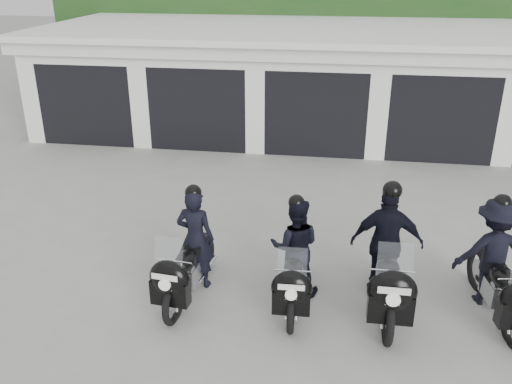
# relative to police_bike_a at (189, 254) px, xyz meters

# --- Properties ---
(ground) EXTENTS (80.00, 80.00, 0.00)m
(ground) POSITION_rel_police_bike_a_xyz_m (1.50, 1.19, -0.70)
(ground) COLOR #A0A09A
(ground) RESTS_ON ground
(garage_block) EXTENTS (16.40, 6.80, 2.96)m
(garage_block) POSITION_rel_police_bike_a_xyz_m (1.50, 9.25, 0.73)
(garage_block) COLOR white
(garage_block) RESTS_ON ground
(background_vegetation) EXTENTS (20.00, 3.90, 5.80)m
(background_vegetation) POSITION_rel_police_bike_a_xyz_m (1.87, 14.11, 2.07)
(background_vegetation) COLOR #183B15
(background_vegetation) RESTS_ON ground
(police_bike_a) EXTENTS (0.73, 2.01, 1.75)m
(police_bike_a) POSITION_rel_police_bike_a_xyz_m (0.00, 0.00, 0.00)
(police_bike_a) COLOR black
(police_bike_a) RESTS_ON ground
(police_bike_b) EXTENTS (0.78, 1.93, 1.68)m
(police_bike_b) POSITION_rel_police_bike_a_xyz_m (1.56, 0.14, 0.01)
(police_bike_b) COLOR black
(police_bike_b) RESTS_ON ground
(police_bike_c) EXTENTS (1.06, 2.23, 1.94)m
(police_bike_c) POSITION_rel_police_bike_a_xyz_m (2.90, 0.23, 0.13)
(police_bike_c) COLOR black
(police_bike_c) RESTS_ON ground
(police_bike_d) EXTENTS (1.14, 2.06, 1.80)m
(police_bike_d) POSITION_rel_police_bike_a_xyz_m (4.44, 0.34, 0.07)
(police_bike_d) COLOR black
(police_bike_d) RESTS_ON ground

